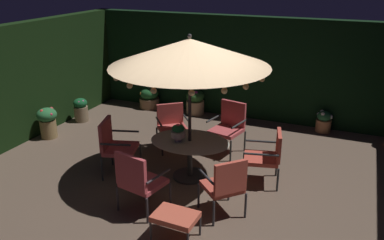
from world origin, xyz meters
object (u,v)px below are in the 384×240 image
Objects in this scene: patio_umbrella at (190,53)px; patio_chair_southeast at (229,124)px; patio_chair_northeast at (225,184)px; potted_plant_right_near at (48,121)px; patio_chair_south at (172,124)px; potted_plant_back_right at (149,97)px; patio_chair_east at (267,154)px; ottoman_footrest at (175,217)px; patio_chair_north at (138,179)px; potted_plant_back_center at (81,109)px; patio_chair_southwest at (115,143)px; centerpiece_planter at (178,132)px; potted_plant_back_left at (195,102)px; potted_plant_left_near at (324,121)px; patio_dining_table at (190,149)px.

patio_umbrella reaches higher than patio_chair_southeast.
patio_chair_northeast is 1.43× the size of potted_plant_right_near.
potted_plant_back_right is (-1.66, 2.06, -0.25)m from patio_chair_south.
ottoman_footrest is at bearing -111.43° from patio_chair_east.
patio_chair_north reaches higher than potted_plant_back_center.
patio_chair_southwest is at bearing -132.65° from patio_chair_southeast.
centerpiece_planter is 1.26m from patio_chair_north.
patio_chair_southwest reaches higher than potted_plant_back_left.
patio_umbrella reaches higher than potted_plant_back_right.
potted_plant_back_right is 0.90× the size of potted_plant_back_left.
potted_plant_left_near is (2.81, 2.11, -0.27)m from patio_chair_south.
potted_plant_back_left is at bearing -179.74° from potted_plant_left_near.
potted_plant_right_near is 1.18× the size of potted_plant_back_center.
potted_plant_back_right is at bearing 116.75° from patio_chair_north.
patio_chair_south is (-0.84, 1.03, -0.01)m from patio_dining_table.
centerpiece_planter is 3.79m from potted_plant_back_center.
centerpiece_planter is 0.56× the size of potted_plant_back_center.
ottoman_footrest is 1.07× the size of potted_plant_back_right.
centerpiece_planter is 0.32× the size of patio_chair_southeast.
centerpiece_planter reaches higher than potted_plant_back_left.
patio_chair_east is at bearing 13.80° from patio_dining_table.
patio_chair_southwest is 1.79× the size of potted_plant_back_right.
patio_chair_southwest reaches higher than patio_chair_east.
patio_dining_table is 2.47× the size of potted_plant_back_right.
patio_chair_southeast reaches higher than potted_plant_right_near.
patio_chair_north is 1.49× the size of potted_plant_right_near.
patio_umbrella is at bearing -51.10° from potted_plant_back_right.
centerpiece_planter reaches higher than patio_chair_southeast.
patio_chair_north is 2.27m from patio_chair_east.
patio_chair_northeast is 1.70× the size of potted_plant_back_right.
patio_chair_southeast is 2.09× the size of potted_plant_left_near.
patio_chair_north reaches higher than potted_plant_left_near.
patio_chair_southeast is 1.00× the size of patio_chair_southwest.
ottoman_footrest is at bearing -57.88° from potted_plant_back_right.
patio_dining_table is 3.87m from potted_plant_back_center.
patio_chair_southwest is 4.82m from potted_plant_left_near.
patio_dining_table is 2.23× the size of potted_plant_back_left.
potted_plant_back_left is (0.09, 3.53, -0.28)m from patio_chair_southwest.
patio_chair_northeast is 1.54× the size of potted_plant_back_left.
patio_chair_northeast is 2.66m from patio_chair_south.
patio_dining_table reaches higher than potted_plant_back_center.
patio_chair_southeast is 1.78× the size of potted_plant_back_right.
patio_chair_south is 3.52m from potted_plant_left_near.
patio_chair_east is 1.97× the size of potted_plant_left_near.
patio_dining_table is 1.38× the size of patio_chair_southeast.
patio_chair_northeast is 4.74m from potted_plant_right_near.
ottoman_footrest is at bearing -38.73° from potted_plant_back_center.
patio_umbrella is at bearing -102.49° from patio_chair_southeast.
potted_plant_back_right is 1.30m from potted_plant_back_left.
patio_umbrella is at bearing 136.11° from patio_chair_northeast.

